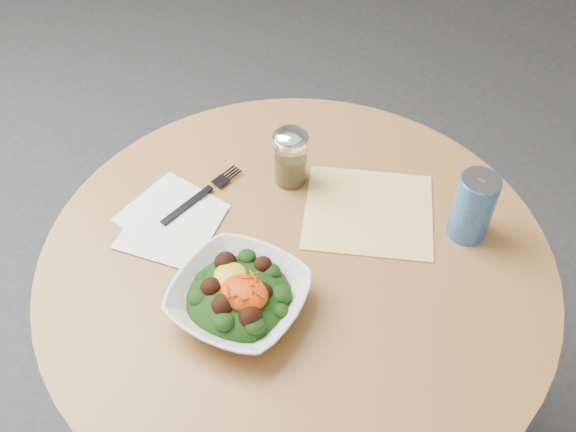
# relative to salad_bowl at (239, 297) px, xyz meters

# --- Properties ---
(table) EXTENTS (0.90, 0.90, 0.75)m
(table) POSITION_rel_salad_bowl_xyz_m (0.03, 0.14, -0.23)
(table) COLOR black
(table) RESTS_ON ground
(cloth_napkin) EXTENTS (0.30, 0.29, 0.00)m
(cloth_napkin) POSITION_rel_salad_bowl_xyz_m (0.09, 0.30, -0.03)
(cloth_napkin) COLOR #E4A70C
(cloth_napkin) RESTS_ON table
(paper_napkins) EXTENTS (0.20, 0.21, 0.00)m
(paper_napkins) POSITION_rel_salad_bowl_xyz_m (-0.21, 0.10, -0.03)
(paper_napkins) COLOR white
(paper_napkins) RESTS_ON table
(salad_bowl) EXTENTS (0.22, 0.22, 0.08)m
(salad_bowl) POSITION_rel_salad_bowl_xyz_m (0.00, 0.00, 0.00)
(salad_bowl) COLOR silver
(salad_bowl) RESTS_ON table
(fork) EXTENTS (0.06, 0.20, 0.00)m
(fork) POSITION_rel_salad_bowl_xyz_m (-0.20, 0.18, -0.02)
(fork) COLOR black
(fork) RESTS_ON table
(spice_shaker) EXTENTS (0.07, 0.07, 0.12)m
(spice_shaker) POSITION_rel_salad_bowl_xyz_m (-0.08, 0.30, 0.03)
(spice_shaker) COLOR silver
(spice_shaker) RESTS_ON table
(beverage_can) EXTENTS (0.07, 0.07, 0.14)m
(beverage_can) POSITION_rel_salad_bowl_xyz_m (0.27, 0.34, 0.04)
(beverage_can) COLOR #0D3598
(beverage_can) RESTS_ON table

